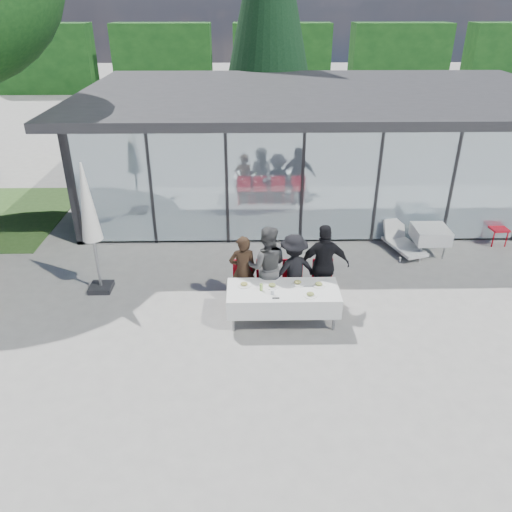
{
  "coord_description": "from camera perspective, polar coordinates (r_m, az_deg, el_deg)",
  "views": [
    {
      "loc": [
        -0.39,
        -8.17,
        5.99
      ],
      "look_at": [
        -0.22,
        1.2,
        1.08
      ],
      "focal_mm": 35.0,
      "sensor_mm": 36.0,
      "label": 1
    }
  ],
  "objects": [
    {
      "name": "diner_d",
      "position": [
        10.65,
        7.78,
        -1.06
      ],
      "size": [
        1.12,
        1.12,
        1.84
      ],
      "primitive_type": "imported",
      "rotation": [
        0.0,
        0.0,
        3.18
      ],
      "color": "black",
      "rests_on": "ground"
    },
    {
      "name": "diner_a",
      "position": [
        10.58,
        -1.5,
        -1.69
      ],
      "size": [
        0.65,
        0.65,
        1.61
      ],
      "primitive_type": "imported",
      "rotation": [
        0.0,
        0.0,
        3.25
      ],
      "color": "#322116",
      "rests_on": "ground"
    },
    {
      "name": "market_umbrella",
      "position": [
        11.15,
        -18.61,
        4.94
      ],
      "size": [
        0.5,
        0.5,
        3.0
      ],
      "color": "black",
      "rests_on": "ground"
    },
    {
      "name": "plate_d",
      "position": [
        10.23,
        7.19,
        -3.24
      ],
      "size": [
        0.27,
        0.27,
        0.07
      ],
      "color": "white",
      "rests_on": "dining_table"
    },
    {
      "name": "folded_eyeglasses",
      "position": [
        9.75,
        2.29,
        -4.83
      ],
      "size": [
        0.14,
        0.03,
        0.01
      ],
      "primitive_type": "cube",
      "color": "black",
      "rests_on": "dining_table"
    },
    {
      "name": "spare_chair_b",
      "position": [
        14.81,
        22.89,
        3.78
      ],
      "size": [
        0.45,
        0.45,
        0.97
      ],
      "color": "#B80C18",
      "rests_on": "ground"
    },
    {
      "name": "juice_bottle",
      "position": [
        9.97,
        0.6,
        -3.59
      ],
      "size": [
        0.06,
        0.06,
        0.14
      ],
      "primitive_type": "cylinder",
      "color": "#92C050",
      "rests_on": "dining_table"
    },
    {
      "name": "diner_chair_b",
      "position": [
        10.79,
        1.22,
        -2.73
      ],
      "size": [
        0.44,
        0.44,
        0.97
      ],
      "color": "#B80C18",
      "rests_on": "ground"
    },
    {
      "name": "plate_c",
      "position": [
        10.25,
        4.79,
        -3.05
      ],
      "size": [
        0.27,
        0.27,
        0.07
      ],
      "color": "white",
      "rests_on": "dining_table"
    },
    {
      "name": "plate_extra",
      "position": [
        9.88,
        6.23,
        -4.4
      ],
      "size": [
        0.27,
        0.27,
        0.07
      ],
      "color": "white",
      "rests_on": "dining_table"
    },
    {
      "name": "diner_chair_d",
      "position": [
        10.9,
        7.6,
        -2.64
      ],
      "size": [
        0.44,
        0.44,
        0.97
      ],
      "color": "#B80C18",
      "rests_on": "ground"
    },
    {
      "name": "plate_b",
      "position": [
        10.12,
        1.86,
        -3.41
      ],
      "size": [
        0.27,
        0.27,
        0.07
      ],
      "color": "white",
      "rests_on": "dining_table"
    },
    {
      "name": "dining_table",
      "position": [
        10.16,
        3.09,
        -4.84
      ],
      "size": [
        2.26,
        0.96,
        0.75
      ],
      "color": "silver",
      "rests_on": "ground"
    },
    {
      "name": "diner_chair_c",
      "position": [
        10.82,
        4.21,
        -2.69
      ],
      "size": [
        0.44,
        0.44,
        0.97
      ],
      "color": "#B80C18",
      "rests_on": "ground"
    },
    {
      "name": "plate_a",
      "position": [
        10.15,
        -1.37,
        -3.28
      ],
      "size": [
        0.27,
        0.27,
        0.07
      ],
      "color": "white",
      "rests_on": "dining_table"
    },
    {
      "name": "pavilion",
      "position": [
        16.95,
        7.31,
        14.32
      ],
      "size": [
        14.8,
        8.8,
        3.44
      ],
      "color": "gray",
      "rests_on": "ground"
    },
    {
      "name": "spare_chair_a",
      "position": [
        14.89,
        25.89,
        3.28
      ],
      "size": [
        0.48,
        0.48,
        0.97
      ],
      "color": "#B80C18",
      "rests_on": "ground"
    },
    {
      "name": "drinking_glasses",
      "position": [
        9.85,
        1.9,
        -4.17
      ],
      "size": [
        0.07,
        0.07,
        0.1
      ],
      "color": "silver",
      "rests_on": "dining_table"
    },
    {
      "name": "ground",
      "position": [
        10.14,
        1.35,
        -8.58
      ],
      "size": [
        90.0,
        90.0,
        0.0
      ],
      "primitive_type": "plane",
      "color": "gray",
      "rests_on": "ground"
    },
    {
      "name": "lounger",
      "position": [
        13.66,
        16.27,
        1.66
      ],
      "size": [
        0.97,
        1.45,
        0.72
      ],
      "color": "silver",
      "rests_on": "ground"
    },
    {
      "name": "spare_table_right",
      "position": [
        13.55,
        19.31,
        2.36
      ],
      "size": [
        0.86,
        0.86,
        0.74
      ],
      "color": "silver",
      "rests_on": "ground"
    },
    {
      "name": "diner_c",
      "position": [
        10.62,
        4.29,
        -1.61
      ],
      "size": [
        1.34,
        1.34,
        1.63
      ],
      "primitive_type": "imported",
      "rotation": [
        0.0,
        0.0,
        3.49
      ],
      "color": "black",
      "rests_on": "ground"
    },
    {
      "name": "treeline",
      "position": [
        36.4,
        -3.86,
        21.61
      ],
      "size": [
        62.5,
        2.0,
        4.4
      ],
      "color": "#123B13",
      "rests_on": "ground"
    },
    {
      "name": "diner_chair_a",
      "position": [
        10.78,
        -1.48,
        -2.75
      ],
      "size": [
        0.44,
        0.44,
        0.97
      ],
      "color": "#B80C18",
      "rests_on": "ground"
    },
    {
      "name": "diner_b",
      "position": [
        10.54,
        1.25,
        -1.19
      ],
      "size": [
        0.95,
        0.95,
        1.82
      ],
      "primitive_type": "imported",
      "rotation": [
        0.0,
        0.0,
        3.07
      ],
      "color": "#4E4E4E",
      "rests_on": "ground"
    }
  ]
}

